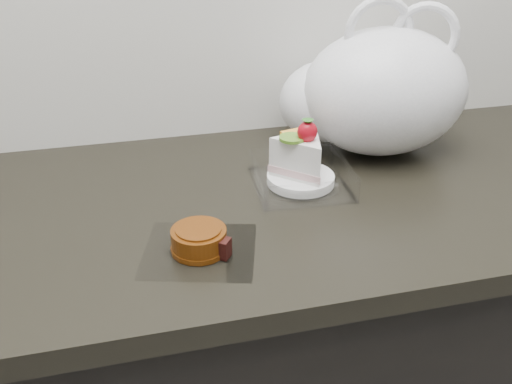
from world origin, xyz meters
name	(u,v)px	position (x,y,z in m)	size (l,w,h in m)	color
counter	(241,377)	(0.00, 1.69, 0.45)	(2.04, 0.64, 0.90)	black
cake_tray	(301,168)	(0.12, 1.71, 0.94)	(0.18, 0.18, 0.14)	white
mooncake_wrap	(200,242)	(-0.09, 1.54, 0.92)	(0.21, 0.20, 0.04)	white
plastic_bag	(373,93)	(0.31, 1.83, 1.03)	(0.42, 0.34, 0.32)	white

